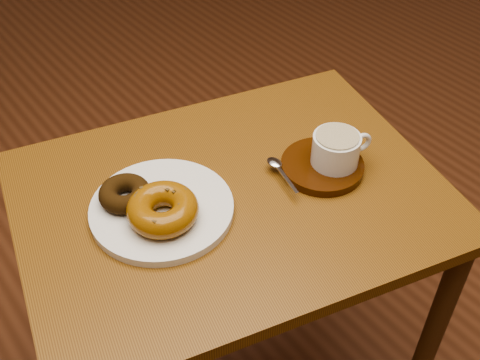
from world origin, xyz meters
TOP-DOWN VIEW (x-y plane):
  - ground at (0.00, 0.00)m, footprint 6.00×6.00m
  - cafe_table at (0.07, -0.24)m, footprint 0.88×0.74m
  - donut_plate at (-0.06, -0.21)m, footprint 0.26×0.26m
  - donut_cinnamon at (-0.10, -0.16)m, footprint 0.12×0.12m
  - donut_caramel at (-0.07, -0.23)m, footprint 0.14×0.14m
  - saucer at (0.24, -0.29)m, footprint 0.16×0.16m
  - coffee_cup at (0.26, -0.31)m, footprint 0.12×0.09m
  - teaspoon at (0.17, -0.25)m, footprint 0.04×0.11m

SIDE VIEW (x-z plane):
  - ground at x=0.00m, z-range 0.00..0.00m
  - cafe_table at x=0.07m, z-range 0.24..0.96m
  - donut_plate at x=-0.06m, z-range 0.72..0.73m
  - saucer at x=0.24m, z-range 0.72..0.73m
  - teaspoon at x=0.17m, z-range 0.73..0.74m
  - donut_cinnamon at x=-0.10m, z-range 0.73..0.76m
  - donut_caramel at x=-0.07m, z-range 0.73..0.78m
  - coffee_cup at x=0.26m, z-range 0.73..0.80m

